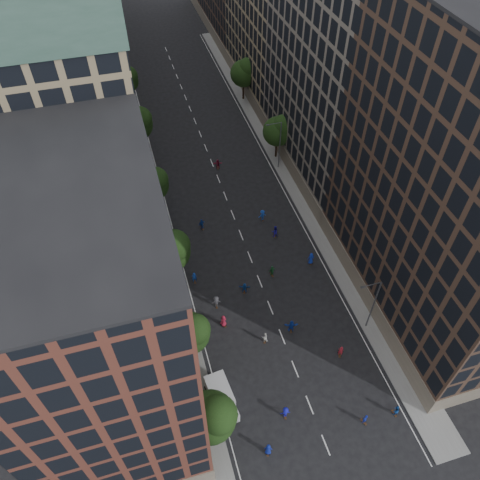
% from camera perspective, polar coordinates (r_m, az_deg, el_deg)
% --- Properties ---
extents(ground, '(240.00, 240.00, 0.00)m').
position_cam_1_polar(ground, '(75.26, -1.70, 5.13)').
color(ground, black).
rests_on(ground, ground).
extents(sidewalk_left, '(4.00, 105.00, 0.15)m').
position_cam_1_polar(sidewalk_left, '(79.66, -11.56, 6.92)').
color(sidewalk_left, slate).
rests_on(sidewalk_left, ground).
extents(sidewalk_right, '(4.00, 105.00, 0.15)m').
position_cam_1_polar(sidewalk_right, '(83.62, 5.01, 10.01)').
color(sidewalk_right, slate).
rests_on(sidewalk_right, ground).
extents(bldg_left_a, '(14.00, 22.00, 30.00)m').
position_cam_1_polar(bldg_left_a, '(43.83, -16.60, -9.77)').
color(bldg_left_a, brown).
rests_on(bldg_left_a, ground).
extents(bldg_left_b, '(14.00, 26.00, 34.00)m').
position_cam_1_polar(bldg_left_b, '(59.74, -18.93, 10.45)').
color(bldg_left_b, '#8E7D5D').
rests_on(bldg_left_b, ground).
extents(bldg_left_c, '(14.00, 20.00, 28.00)m').
position_cam_1_polar(bldg_left_c, '(81.06, -19.32, 17.97)').
color(bldg_left_c, brown).
rests_on(bldg_left_c, ground).
extents(bldg_left_d, '(14.00, 28.00, 32.00)m').
position_cam_1_polar(bldg_left_d, '(102.32, -20.34, 25.02)').
color(bldg_left_d, '#2D241E').
rests_on(bldg_left_d, ground).
extents(bldg_right_a, '(14.00, 30.00, 36.00)m').
position_cam_1_polar(bldg_right_a, '(54.42, 25.15, 5.52)').
color(bldg_right_a, '#432F24').
rests_on(bldg_right_a, ground).
extents(bldg_right_b, '(14.00, 28.00, 33.00)m').
position_cam_1_polar(bldg_right_b, '(74.80, 12.18, 19.25)').
color(bldg_right_b, '#6E655B').
rests_on(bldg_right_b, ground).
extents(tree_left_0, '(5.20, 5.20, 8.83)m').
position_cam_1_polar(tree_left_0, '(48.07, -3.39, -20.68)').
color(tree_left_0, black).
rests_on(tree_left_0, ground).
extents(tree_left_1, '(4.80, 4.80, 8.21)m').
position_cam_1_polar(tree_left_1, '(52.99, -6.05, -11.09)').
color(tree_left_1, black).
rests_on(tree_left_1, ground).
extents(tree_left_2, '(5.60, 5.60, 9.45)m').
position_cam_1_polar(tree_left_2, '(59.60, -8.50, -1.16)').
color(tree_left_2, black).
rests_on(tree_left_2, ground).
extents(tree_left_3, '(5.00, 5.00, 8.58)m').
position_cam_1_polar(tree_left_3, '(70.13, -10.56, 6.80)').
color(tree_left_3, black).
rests_on(tree_left_3, ground).
extents(tree_left_4, '(5.40, 5.40, 9.08)m').
position_cam_1_polar(tree_left_4, '(82.93, -12.35, 13.79)').
color(tree_left_4, black).
rests_on(tree_left_4, ground).
extents(tree_left_5, '(4.80, 4.80, 8.33)m').
position_cam_1_polar(tree_left_5, '(97.03, -13.66, 18.49)').
color(tree_left_5, black).
rests_on(tree_left_5, ground).
extents(tree_right_a, '(5.00, 5.00, 8.39)m').
position_cam_1_polar(tree_right_a, '(80.48, 4.76, 13.24)').
color(tree_right_a, black).
rests_on(tree_right_a, ground).
extents(tree_right_b, '(5.20, 5.20, 8.83)m').
position_cam_1_polar(tree_right_b, '(96.59, 0.57, 19.81)').
color(tree_right_b, black).
rests_on(tree_right_b, ground).
extents(streetlamp_near, '(2.64, 0.22, 9.06)m').
position_cam_1_polar(streetlamp_near, '(57.49, 15.85, -7.36)').
color(streetlamp_near, '#595B60').
rests_on(streetlamp_near, ground).
extents(streetlamp_far, '(2.64, 0.22, 9.06)m').
position_cam_1_polar(streetlamp_far, '(78.25, 4.74, 11.72)').
color(streetlamp_far, '#595B60').
rests_on(streetlamp_far, ground).
extents(cargo_van, '(2.96, 5.41, 2.77)m').
position_cam_1_polar(cargo_van, '(53.68, -2.27, -18.70)').
color(cargo_van, silver).
rests_on(cargo_van, ground).
extents(skater_0, '(1.02, 0.85, 1.77)m').
position_cam_1_polar(skater_0, '(52.36, 3.46, -24.13)').
color(skater_0, navy).
rests_on(skater_0, ground).
extents(skater_1, '(0.68, 0.56, 1.60)m').
position_cam_1_polar(skater_1, '(55.10, 14.98, -20.34)').
color(skater_1, navy).
rests_on(skater_1, ground).
extents(skater_2, '(0.85, 0.70, 1.61)m').
position_cam_1_polar(skater_2, '(56.38, 18.46, -19.12)').
color(skater_2, '#124194').
rests_on(skater_2, ground).
extents(skater_3, '(1.17, 0.76, 1.71)m').
position_cam_1_polar(skater_3, '(53.88, 5.55, -20.21)').
color(skater_3, '#1517B1').
rests_on(skater_3, ground).
extents(skater_4, '(0.99, 0.57, 1.58)m').
position_cam_1_polar(skater_4, '(54.92, -1.78, -17.50)').
color(skater_4, '#122896').
rests_on(skater_4, ground).
extents(skater_5, '(1.82, 0.95, 1.87)m').
position_cam_1_polar(skater_5, '(58.91, 6.27, -10.40)').
color(skater_5, '#13329D').
rests_on(skater_5, ground).
extents(skater_6, '(1.09, 0.93, 1.89)m').
position_cam_1_polar(skater_6, '(58.99, -2.01, -9.85)').
color(skater_6, '#A41B33').
rests_on(skater_6, ground).
extents(skater_7, '(0.74, 0.63, 1.73)m').
position_cam_1_polar(skater_7, '(58.13, 12.16, -13.09)').
color(skater_7, '#AB1C2A').
rests_on(skater_7, ground).
extents(skater_8, '(0.89, 0.78, 1.56)m').
position_cam_1_polar(skater_8, '(57.99, 3.03, -11.78)').
color(skater_8, silver).
rests_on(skater_8, ground).
extents(skater_9, '(1.26, 0.80, 1.87)m').
position_cam_1_polar(skater_9, '(60.66, -2.91, -7.55)').
color(skater_9, '#403F44').
rests_on(skater_9, ground).
extents(skater_10, '(1.08, 0.56, 1.75)m').
position_cam_1_polar(skater_10, '(63.90, 3.93, -3.79)').
color(skater_10, '#1E6630').
rests_on(skater_10, ground).
extents(skater_11, '(1.54, 0.94, 1.58)m').
position_cam_1_polar(skater_11, '(62.08, 0.55, -5.87)').
color(skater_11, '#113F91').
rests_on(skater_11, ground).
extents(skater_12, '(0.98, 0.67, 1.91)m').
position_cam_1_polar(skater_12, '(65.80, 8.64, -2.25)').
color(skater_12, '#1530AF').
rests_on(skater_12, ground).
extents(skater_13, '(0.67, 0.44, 1.81)m').
position_cam_1_polar(skater_13, '(63.31, -5.60, -4.57)').
color(skater_13, '#1642B7').
rests_on(skater_13, ground).
extents(skater_14, '(1.01, 0.82, 1.94)m').
position_cam_1_polar(skater_14, '(68.72, 4.26, 1.03)').
color(skater_14, '#1C14A8').
rests_on(skater_14, ground).
extents(skater_15, '(1.31, 0.89, 1.87)m').
position_cam_1_polar(skater_15, '(71.06, 2.73, 3.01)').
color(skater_15, '#1642B4').
rests_on(skater_15, ground).
extents(skater_16, '(1.17, 0.75, 1.85)m').
position_cam_1_polar(skater_16, '(69.88, -4.66, 1.93)').
color(skater_16, navy).
rests_on(skater_16, ground).
extents(skater_17, '(1.64, 0.76, 1.70)m').
position_cam_1_polar(skater_17, '(80.60, -2.72, 9.21)').
color(skater_17, maroon).
rests_on(skater_17, ground).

